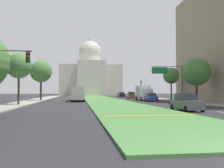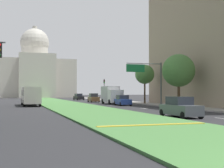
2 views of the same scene
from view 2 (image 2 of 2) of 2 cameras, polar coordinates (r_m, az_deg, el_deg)
ground_plane at (r=66.81m, az=-10.22°, el=-3.26°), size 261.45×261.45×0.00m
grass_median at (r=60.92m, az=-9.50°, el=-3.39°), size 8.22×106.95×0.14m
median_curb_nose at (r=20.60m, az=7.30°, el=-7.25°), size 7.39×0.50×0.04m
lane_dashes_right at (r=45.21m, az=4.50°, el=-4.21°), size 0.16×40.79×0.01m
sidewalk_right at (r=59.15m, az=5.56°, el=-3.46°), size 4.00×106.95×0.15m
capitol_building at (r=125.22m, az=-13.67°, el=1.78°), size 28.16×28.18×27.46m
traffic_light_far_right at (r=74.34m, az=-1.41°, el=-0.53°), size 0.28×0.35×5.20m
overhead_guide_sign at (r=46.33m, az=6.49°, el=1.61°), size 5.54×0.20×6.50m
street_tree_right_mid at (r=45.31m, az=11.82°, el=2.36°), size 4.57×4.57×7.48m
street_tree_right_far at (r=56.45m, az=5.87°, el=1.72°), size 3.42×3.42×7.01m
sedan_lead_stopped at (r=28.83m, az=12.11°, el=-4.16°), size 1.91×4.66×1.82m
sedan_midblock at (r=51.35m, az=1.91°, el=-2.99°), size 2.05×4.36×1.69m
sedan_distant at (r=67.39m, az=-3.32°, el=-2.53°), size 2.05×4.54×1.85m
sedan_far_horizon at (r=83.91m, az=-6.00°, el=-2.33°), size 2.10×4.54×1.69m
box_truck_delivery at (r=57.29m, az=-0.10°, el=-1.93°), size 2.40×6.40×3.20m
city_bus at (r=52.46m, az=-14.38°, el=-1.84°), size 2.62×11.00×2.95m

